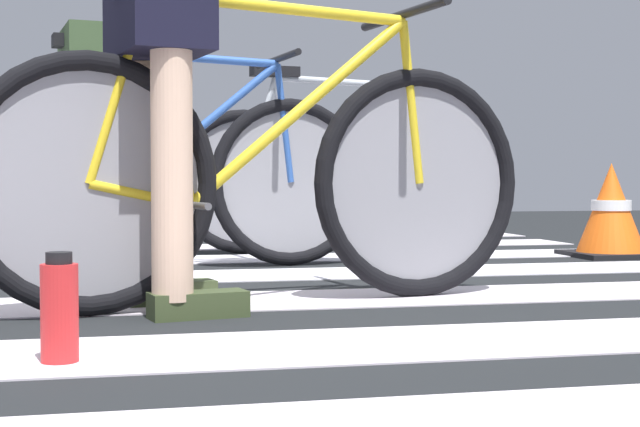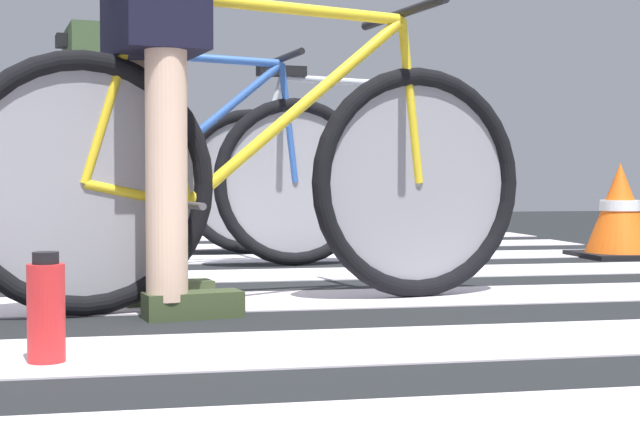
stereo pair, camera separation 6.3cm
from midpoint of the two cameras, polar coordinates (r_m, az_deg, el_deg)
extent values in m
cube|color=black|center=(3.06, -11.83, -5.07)|extent=(18.00, 14.00, 0.02)
cube|color=silver|center=(2.04, -15.26, -8.37)|extent=(5.20, 0.44, 0.00)
cube|color=silver|center=(2.82, -11.58, -5.44)|extent=(5.20, 0.44, 0.00)
cube|color=silver|center=(3.57, -12.46, -3.87)|extent=(5.20, 0.44, 0.00)
cube|color=silver|center=(4.31, -10.47, -2.83)|extent=(5.20, 0.44, 0.00)
cube|color=silver|center=(5.08, -12.22, -2.09)|extent=(5.20, 0.44, 0.00)
cube|color=silver|center=(5.84, -11.53, -1.55)|extent=(5.20, 0.44, 0.00)
torus|color=black|center=(2.58, -13.47, 1.78)|extent=(0.71, 0.20, 0.72)
torus|color=black|center=(2.93, 6.62, 1.86)|extent=(0.71, 0.20, 0.72)
cylinder|color=gray|center=(2.58, -13.47, 1.78)|extent=(0.60, 0.13, 0.61)
cylinder|color=gray|center=(2.93, 6.62, 1.86)|extent=(0.60, 0.13, 0.61)
cylinder|color=yellow|center=(2.78, -1.82, 12.43)|extent=(0.79, 0.20, 0.05)
cylinder|color=yellow|center=(2.76, -0.64, 6.42)|extent=(0.69, 0.18, 0.59)
cylinder|color=yellow|center=(2.64, -8.76, 6.82)|extent=(0.16, 0.06, 0.59)
cylinder|color=yellow|center=(2.61, -10.43, 1.15)|extent=(0.29, 0.08, 0.09)
cylinder|color=yellow|center=(2.61, -11.77, 7.51)|extent=(0.19, 0.06, 0.53)
cylinder|color=yellow|center=(2.93, 6.13, 6.76)|extent=(0.09, 0.05, 0.50)
cylinder|color=black|center=(2.95, 5.62, 12.03)|extent=(0.13, 0.51, 0.03)
cylinder|color=#4C4C51|center=(2.65, -7.47, 0.53)|extent=(0.09, 0.34, 0.02)
cylinder|color=beige|center=(2.76, -10.07, 4.74)|extent=(0.11, 0.11, 0.90)
cylinder|color=beige|center=(2.49, -8.63, 5.04)|extent=(0.11, 0.11, 0.90)
cube|color=black|center=(2.66, -9.43, 12.38)|extent=(0.30, 0.45, 0.28)
cube|color=#3A4728|center=(2.79, -8.61, -4.80)|extent=(0.27, 0.15, 0.07)
cube|color=#3A4728|center=(2.53, -7.03, -5.53)|extent=(0.27, 0.15, 0.07)
torus|color=black|center=(3.78, -15.85, 1.84)|extent=(0.72, 0.17, 0.72)
torus|color=black|center=(3.99, -1.08, 1.93)|extent=(0.72, 0.17, 0.72)
cylinder|color=gray|center=(3.78, -15.85, 1.84)|extent=(0.60, 0.10, 0.61)
cylinder|color=gray|center=(3.99, -1.08, 1.93)|extent=(0.60, 0.10, 0.61)
cylinder|color=#2F58A9|center=(3.90, -7.57, 9.43)|extent=(0.80, 0.16, 0.05)
cylinder|color=#2F58A9|center=(3.88, -6.69, 5.16)|extent=(0.70, 0.14, 0.59)
cylinder|color=#2F58A9|center=(3.81, -12.57, 5.33)|extent=(0.16, 0.06, 0.59)
cylinder|color=#2F58A9|center=(3.79, -13.73, 1.41)|extent=(0.29, 0.07, 0.09)
cylinder|color=#2F58A9|center=(3.80, -14.68, 5.78)|extent=(0.19, 0.05, 0.53)
cylinder|color=#2F58A9|center=(3.99, -1.49, 5.52)|extent=(0.09, 0.04, 0.50)
cube|color=black|center=(3.83, -13.51, 10.11)|extent=(0.25, 0.13, 0.05)
cylinder|color=black|center=(4.01, -1.91, 9.39)|extent=(0.11, 0.52, 0.03)
cylinder|color=#4C4C51|center=(3.81, -11.64, 0.98)|extent=(0.07, 0.34, 0.02)
cylinder|color=beige|center=(3.94, -13.26, 3.72)|extent=(0.11, 0.11, 0.87)
cylinder|color=beige|center=(3.66, -12.72, 3.85)|extent=(0.11, 0.11, 0.87)
cube|color=#33482B|center=(3.83, -13.05, 8.80)|extent=(0.28, 0.44, 0.28)
cube|color=black|center=(3.96, -12.20, -2.79)|extent=(0.27, 0.14, 0.07)
cube|color=black|center=(3.69, -11.59, -3.15)|extent=(0.27, 0.14, 0.07)
torus|color=black|center=(4.64, -3.87, 1.95)|extent=(0.72, 0.15, 0.72)
torus|color=black|center=(5.00, 7.50, 1.95)|extent=(0.72, 0.15, 0.72)
cylinder|color=gray|center=(4.64, -3.87, 1.95)|extent=(0.60, 0.09, 0.61)
cylinder|color=gray|center=(5.00, 7.50, 1.95)|extent=(0.60, 0.09, 0.61)
cylinder|color=#B2BAC3|center=(4.84, 2.60, 8.01)|extent=(0.80, 0.14, 0.05)
cylinder|color=#B2BAC3|center=(4.84, 3.25, 4.56)|extent=(0.70, 0.13, 0.59)
cylinder|color=#B2BAC3|center=(4.71, -1.28, 4.76)|extent=(0.16, 0.05, 0.59)
cylinder|color=#B2BAC3|center=(4.68, -2.21, 1.59)|extent=(0.29, 0.07, 0.09)
cylinder|color=#B2BAC3|center=(4.67, -2.92, 5.15)|extent=(0.19, 0.05, 0.53)
cylinder|color=#B2BAC3|center=(4.99, 7.20, 4.82)|extent=(0.09, 0.04, 0.50)
cube|color=black|center=(4.71, -1.98, 8.66)|extent=(0.25, 0.12, 0.05)
cylinder|color=black|center=(5.00, 6.91, 7.92)|extent=(0.10, 0.52, 0.03)
cylinder|color=#4C4C51|center=(4.72, -0.58, 1.23)|extent=(0.07, 0.34, 0.02)
cylinder|color=red|center=(1.95, -15.43, -5.90)|extent=(0.08, 0.08, 0.20)
cylinder|color=black|center=(1.94, -15.46, -2.61)|extent=(0.05, 0.05, 0.02)
cube|color=black|center=(4.66, 18.13, -2.40)|extent=(0.39, 0.39, 0.02)
cone|color=#EA5B14|center=(4.65, 18.16, 0.20)|extent=(0.34, 0.34, 0.45)
cylinder|color=white|center=(4.65, 18.16, 0.48)|extent=(0.19, 0.19, 0.05)
camera|label=1|loc=(0.03, -101.20, -0.41)|focal=52.49mm
camera|label=2|loc=(0.03, 78.80, 0.41)|focal=52.49mm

